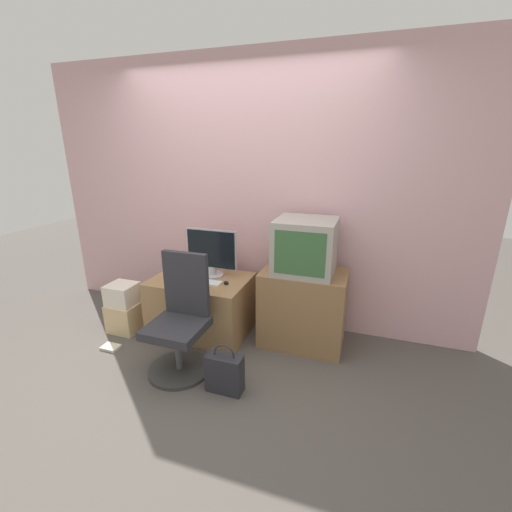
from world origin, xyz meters
The scene contains 13 objects.
ground_plane centered at (0.00, 0.00, 0.00)m, with size 12.00×12.00×0.00m, color #4C4742.
wall_back centered at (0.00, 1.32, 1.30)m, with size 4.40×0.05×2.60m.
desk centered at (-0.31, 0.86, 0.28)m, with size 0.92×0.65×0.56m.
side_stand centered at (0.67, 0.97, 0.36)m, with size 0.75×0.49×0.71m.
main_monitor centered at (-0.23, 0.96, 0.79)m, with size 0.51×0.22×0.47m.
keyboard centered at (-0.23, 0.78, 0.57)m, with size 0.34×0.12×0.01m.
mouse centered at (-0.01, 0.80, 0.58)m, with size 0.05×0.03×0.03m.
crt_tv centered at (0.67, 0.96, 0.95)m, with size 0.51×0.48×0.47m.
office_chair centered at (-0.19, 0.27, 0.40)m, with size 0.51×0.51×0.97m.
cardboard_box_lower centered at (-1.05, 0.62, 0.14)m, with size 0.29×0.27×0.29m.
cardboard_box_upper centered at (-1.05, 0.62, 0.39)m, with size 0.27×0.25×0.21m.
handbag centered at (0.26, 0.12, 0.15)m, with size 0.28×0.13×0.40m.
book centered at (-0.96, 0.29, 0.01)m, with size 0.16×0.11×0.02m.
Camera 1 is at (1.18, -1.85, 1.78)m, focal length 24.00 mm.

